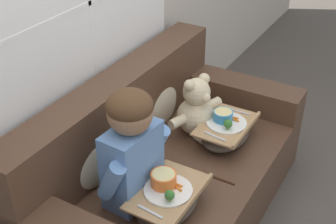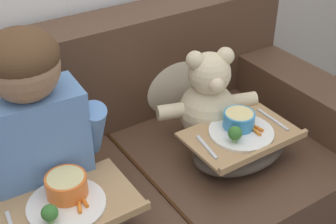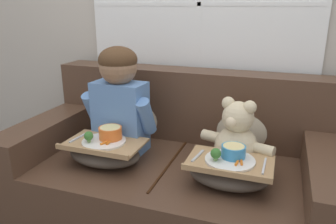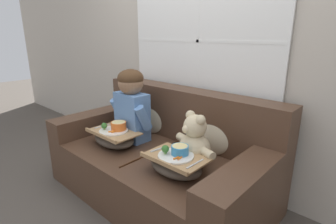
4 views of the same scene
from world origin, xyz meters
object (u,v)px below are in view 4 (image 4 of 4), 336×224
child_figure (131,102)px  teddy_bear (194,142)px  throw_pillow_behind_teddy (214,132)px  lap_tray_teddy (176,163)px  couch (163,159)px  throw_pillow_behind_child (153,114)px  lap_tray_child (114,137)px

child_figure → teddy_bear: bearing=-0.3°
throw_pillow_behind_teddy → teddy_bear: (-0.00, -0.26, -0.01)m
lap_tray_teddy → teddy_bear: bearing=90.5°
throw_pillow_behind_teddy → lap_tray_teddy: size_ratio=0.91×
teddy_bear → throw_pillow_behind_teddy: bearing=89.6°
couch → throw_pillow_behind_child: (-0.35, 0.23, 0.27)m
couch → throw_pillow_behind_teddy: couch is taller
teddy_bear → lap_tray_child: size_ratio=0.96×
child_figure → lap_tray_child: size_ratio=1.47×
throw_pillow_behind_child → throw_pillow_behind_teddy: bearing=0.0°
throw_pillow_behind_child → lap_tray_teddy: throw_pillow_behind_child is taller
throw_pillow_behind_teddy → child_figure: child_figure is taller
lap_tray_child → teddy_bear: bearing=16.0°
couch → teddy_bear: size_ratio=4.40×
child_figure → lap_tray_teddy: bearing=-16.4°
child_figure → lap_tray_child: 0.34m
throw_pillow_behind_teddy → lap_tray_teddy: throw_pillow_behind_teddy is taller
throw_pillow_behind_teddy → lap_tray_teddy: bearing=-90.0°
throw_pillow_behind_child → couch: bearing=-33.5°
child_figure → throw_pillow_behind_child: bearing=90.0°
couch → child_figure: 0.57m
couch → lap_tray_child: size_ratio=4.24×
lap_tray_child → lap_tray_teddy: (0.70, -0.00, -0.00)m
child_figure → lap_tray_teddy: (0.70, -0.21, -0.27)m
throw_pillow_behind_child → child_figure: bearing=-90.0°
throw_pillow_behind_teddy → lap_tray_child: bearing=-146.4°
teddy_bear → lap_tray_teddy: (0.00, -0.20, -0.09)m
couch → child_figure: size_ratio=2.89×
couch → teddy_bear: (0.35, -0.03, 0.26)m
child_figure → lap_tray_child: child_figure is taller
throw_pillow_behind_teddy → teddy_bear: 0.26m
throw_pillow_behind_teddy → throw_pillow_behind_child: bearing=180.0°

